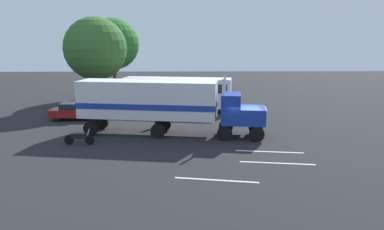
{
  "coord_description": "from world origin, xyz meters",
  "views": [
    {
      "loc": [
        -4.39,
        -25.92,
        7.11
      ],
      "look_at": [
        -3.76,
        0.8,
        1.6
      ],
      "focal_mm": 33.68,
      "sensor_mm": 36.0,
      "label": 1
    }
  ],
  "objects_px": {
    "semi_truck": "(162,102)",
    "person_bystander": "(157,117)",
    "motorcycle": "(79,138)",
    "parked_car": "(75,111)",
    "parked_bus": "(177,91)",
    "tree_left": "(96,49)",
    "tree_center": "(113,44)"
  },
  "relations": [
    {
      "from": "semi_truck",
      "to": "person_bystander",
      "type": "bearing_deg",
      "value": 104.69
    },
    {
      "from": "person_bystander",
      "to": "motorcycle",
      "type": "bearing_deg",
      "value": -134.53
    },
    {
      "from": "semi_truck",
      "to": "parked_car",
      "type": "height_order",
      "value": "semi_truck"
    },
    {
      "from": "semi_truck",
      "to": "parked_bus",
      "type": "bearing_deg",
      "value": 84.19
    },
    {
      "from": "semi_truck",
      "to": "parked_bus",
      "type": "distance_m",
      "value": 9.7
    },
    {
      "from": "tree_left",
      "to": "tree_center",
      "type": "height_order",
      "value": "tree_center"
    },
    {
      "from": "motorcycle",
      "to": "tree_left",
      "type": "bearing_deg",
      "value": 98.36
    },
    {
      "from": "semi_truck",
      "to": "motorcycle",
      "type": "distance_m",
      "value": 6.57
    },
    {
      "from": "semi_truck",
      "to": "tree_center",
      "type": "relative_size",
      "value": 1.44
    },
    {
      "from": "parked_car",
      "to": "tree_center",
      "type": "height_order",
      "value": "tree_center"
    },
    {
      "from": "person_bystander",
      "to": "parked_car",
      "type": "distance_m",
      "value": 8.3
    },
    {
      "from": "tree_left",
      "to": "semi_truck",
      "type": "bearing_deg",
      "value": -58.69
    },
    {
      "from": "parked_car",
      "to": "tree_center",
      "type": "bearing_deg",
      "value": 85.53
    },
    {
      "from": "person_bystander",
      "to": "tree_center",
      "type": "bearing_deg",
      "value": 111.01
    },
    {
      "from": "semi_truck",
      "to": "person_bystander",
      "type": "xyz_separation_m",
      "value": [
        -0.64,
        2.45,
        -1.63
      ]
    },
    {
      "from": "tree_left",
      "to": "person_bystander",
      "type": "bearing_deg",
      "value": -55.48
    },
    {
      "from": "parked_car",
      "to": "motorcycle",
      "type": "bearing_deg",
      "value": -71.85
    },
    {
      "from": "motorcycle",
      "to": "tree_center",
      "type": "distance_m",
      "value": 23.19
    },
    {
      "from": "parked_car",
      "to": "tree_left",
      "type": "xyz_separation_m",
      "value": [
        0.37,
        7.55,
        5.47
      ]
    },
    {
      "from": "semi_truck",
      "to": "parked_car",
      "type": "distance_m",
      "value": 10.16
    },
    {
      "from": "semi_truck",
      "to": "tree_left",
      "type": "height_order",
      "value": "tree_left"
    },
    {
      "from": "parked_car",
      "to": "motorcycle",
      "type": "relative_size",
      "value": 2.1
    },
    {
      "from": "parked_bus",
      "to": "parked_car",
      "type": "relative_size",
      "value": 2.54
    },
    {
      "from": "parked_bus",
      "to": "motorcycle",
      "type": "relative_size",
      "value": 5.34
    },
    {
      "from": "parked_car",
      "to": "semi_truck",
      "type": "bearing_deg",
      "value": -33.62
    },
    {
      "from": "parked_car",
      "to": "tree_left",
      "type": "relative_size",
      "value": 0.46
    },
    {
      "from": "parked_car",
      "to": "motorcycle",
      "type": "distance_m",
      "value": 8.63
    },
    {
      "from": "person_bystander",
      "to": "parked_car",
      "type": "relative_size",
      "value": 0.37
    },
    {
      "from": "person_bystander",
      "to": "tree_left",
      "type": "bearing_deg",
      "value": 124.52
    },
    {
      "from": "semi_truck",
      "to": "person_bystander",
      "type": "height_order",
      "value": "semi_truck"
    },
    {
      "from": "tree_left",
      "to": "motorcycle",
      "type": "bearing_deg",
      "value": -81.64
    },
    {
      "from": "semi_truck",
      "to": "parked_bus",
      "type": "xyz_separation_m",
      "value": [
        0.98,
        9.64,
        -0.46
      ]
    }
  ]
}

